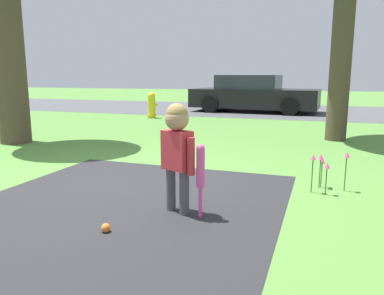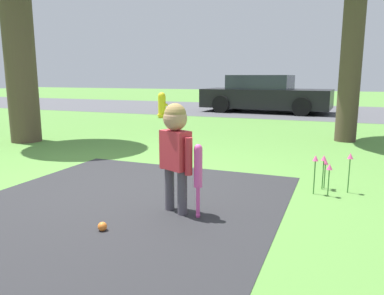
{
  "view_description": "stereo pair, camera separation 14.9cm",
  "coord_description": "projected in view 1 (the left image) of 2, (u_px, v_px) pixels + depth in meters",
  "views": [
    {
      "loc": [
        2.2,
        -3.66,
        1.23
      ],
      "look_at": [
        0.99,
        -0.22,
        0.53
      ],
      "focal_mm": 35.0,
      "sensor_mm": 36.0,
      "label": 1
    },
    {
      "loc": [
        2.34,
        -3.61,
        1.23
      ],
      "look_at": [
        0.99,
        -0.22,
        0.53
      ],
      "focal_mm": 35.0,
      "sensor_mm": 36.0,
      "label": 2
    }
  ],
  "objects": [
    {
      "name": "flower_bed",
      "position": [
        326.0,
        162.0,
        4.04
      ],
      "size": [
        0.4,
        0.34,
        0.43
      ],
      "color": "#38702D",
      "rests_on": "ground"
    },
    {
      "name": "parked_car",
      "position": [
        253.0,
        95.0,
        13.04
      ],
      "size": [
        4.37,
        2.15,
        1.27
      ],
      "rotation": [
        0.0,
        0.0,
        -0.04
      ],
      "color": "black",
      "rests_on": "ground"
    },
    {
      "name": "child",
      "position": [
        177.0,
        143.0,
        3.32
      ],
      "size": [
        0.38,
        0.25,
        1.0
      ],
      "rotation": [
        0.0,
        0.0,
        -0.42
      ],
      "color": "#4C4751",
      "rests_on": "ground"
    },
    {
      "name": "baseball_bat",
      "position": [
        201.0,
        171.0,
        3.23
      ],
      "size": [
        0.07,
        0.07,
        0.66
      ],
      "color": "#E54CA5",
      "rests_on": "ground"
    },
    {
      "name": "sports_ball",
      "position": [
        106.0,
        228.0,
        2.99
      ],
      "size": [
        0.07,
        0.07,
        0.07
      ],
      "color": "orange",
      "rests_on": "ground"
    },
    {
      "name": "ground_plane",
      "position": [
        118.0,
        184.0,
        4.34
      ],
      "size": [
        60.0,
        60.0,
        0.0
      ],
      "primitive_type": "plane",
      "color": "#518438"
    },
    {
      "name": "street_strip",
      "position": [
        260.0,
        110.0,
        13.82
      ],
      "size": [
        40.0,
        6.0,
        0.01
      ],
      "color": "#4C4C51",
      "rests_on": "ground"
    },
    {
      "name": "fire_hydrant",
      "position": [
        152.0,
        105.0,
        11.14
      ],
      "size": [
        0.32,
        0.29,
        0.76
      ],
      "color": "yellow",
      "rests_on": "ground"
    }
  ]
}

